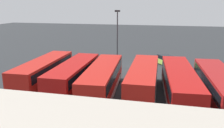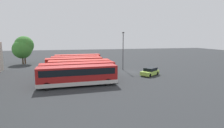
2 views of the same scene
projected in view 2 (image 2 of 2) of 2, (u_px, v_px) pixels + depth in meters
ground_plane at (130, 72)px, 37.88m from camera, size 140.00×140.00×0.00m
bus_single_deck_near_end at (78, 75)px, 26.69m from camera, size 3.21×11.41×2.95m
bus_single_deck_second at (78, 71)px, 30.03m from camera, size 3.50×12.06×2.95m
bus_single_deck_third at (80, 67)px, 33.44m from camera, size 2.81×10.94×2.95m
bus_single_deck_fourth at (75, 64)px, 37.06m from camera, size 3.41×11.25×2.95m
bus_single_deck_fifth at (76, 62)px, 40.21m from camera, size 2.85×10.40×2.95m
bus_single_deck_sixth at (78, 60)px, 43.96m from camera, size 2.93×10.58×2.95m
car_hatchback_silver at (150, 72)px, 34.28m from camera, size 3.75×4.27×1.43m
lamp_post_tall at (123, 48)px, 39.60m from camera, size 0.70×0.30×8.07m
waste_bin_yellow at (110, 64)px, 46.14m from camera, size 0.60×0.60×0.95m
tree_midright at (22, 49)px, 47.94m from camera, size 4.85×4.85×6.35m
tree_rightmost at (24, 45)px, 48.58m from camera, size 4.83×4.83×7.30m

